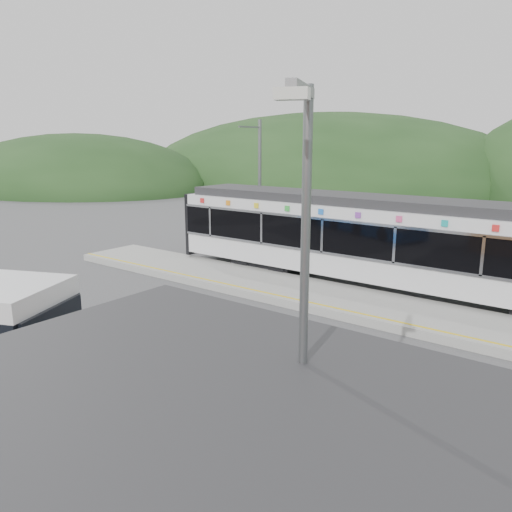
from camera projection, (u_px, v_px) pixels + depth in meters
The scene contains 6 objects.
ground at pixel (274, 325), 16.33m from camera, with size 120.00×120.00×0.00m, color #4C4C4F.
platform at pixel (324, 297), 18.86m from camera, with size 26.00×3.20×0.30m, color #9E9E99.
yellow_line at pixel (306, 301), 17.82m from camera, with size 26.00×0.10×0.01m, color yellow.
train at pixel (397, 241), 19.54m from camera, with size 20.44×3.01×3.74m.
catenary_mast_west at pixel (259, 185), 26.29m from camera, with size 0.18×1.80×7.00m.
lamp_post at pixel (299, 301), 6.35m from camera, with size 0.51×1.19×6.53m.
Camera 1 is at (8.85, -12.63, 5.86)m, focal length 35.00 mm.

